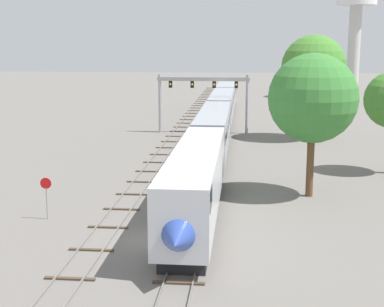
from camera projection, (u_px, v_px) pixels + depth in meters
The scene contains 9 objects.
ground_plane at pixel (157, 240), 33.43m from camera, with size 400.00×400.00×0.00m, color slate.
track_main at pixel (225, 115), 91.84m from camera, with size 2.60×200.00×0.16m.
track_near at pixel (178, 134), 72.80m from camera, with size 2.60×160.00×0.16m.
passenger_train at pixel (218, 118), 68.62m from camera, with size 3.04×86.20×4.80m.
signal_gantry at pixel (203, 90), 72.73m from camera, with size 12.10×0.49×7.71m.
water_tower at pixel (356, 6), 117.22m from camera, with size 8.55×8.55×25.58m.
stop_sign at pixel (46, 192), 37.13m from camera, with size 0.76×0.08×2.88m.
trackside_tree_left at pixel (314, 68), 67.10m from camera, with size 7.84×7.84×12.74m.
trackside_tree_mid at pixel (313, 99), 41.74m from camera, with size 6.76×6.76×11.00m.
Camera 1 is at (5.02, -31.45, 11.62)m, focal length 52.02 mm.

